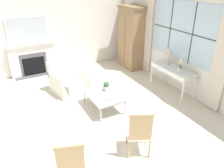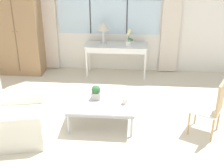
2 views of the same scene
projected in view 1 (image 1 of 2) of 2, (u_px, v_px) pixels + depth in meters
name	position (u px, v px, depth m)	size (l,w,h in m)	color
ground_plane	(82.00, 112.00, 5.44)	(14.00, 14.00, 0.00)	beige
wall_back_windowed	(180.00, 41.00, 6.09)	(7.20, 0.14, 2.80)	silver
wall_left	(64.00, 29.00, 7.47)	(0.06, 7.20, 2.80)	silver
fireplace	(32.00, 57.00, 7.21)	(0.34, 1.53, 1.93)	#515156
armoire	(131.00, 38.00, 7.67)	(1.05, 0.58, 2.16)	#93704C
console_table	(173.00, 71.00, 6.13)	(1.39, 0.50, 0.73)	white
table_lamp	(169.00, 52.00, 6.17)	(0.27, 0.27, 0.51)	silver
potted_orchid	(180.00, 66.00, 5.80)	(0.16, 0.13, 0.39)	white
armchair_upholstered	(69.00, 81.00, 6.32)	(1.01, 1.05, 0.90)	silver
side_chair_wooden	(139.00, 131.00, 3.90)	(0.59, 0.59, 0.97)	white
accent_chair_wooden	(71.00, 162.00, 3.27)	(0.56, 0.56, 0.94)	beige
coffee_table	(103.00, 95.00, 5.43)	(1.12, 0.75, 0.42)	#BCBCC1
potted_plant_small	(106.00, 86.00, 5.51)	(0.15, 0.15, 0.25)	#BCB7AD
pillar_candle	(111.00, 99.00, 5.09)	(0.11, 0.11, 0.11)	silver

